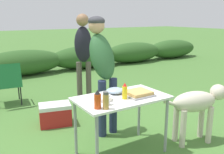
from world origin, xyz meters
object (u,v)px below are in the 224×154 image
Objects in this scene: folding_table at (122,103)px; dog at (198,104)px; paper_cup_stack at (106,100)px; standing_person_in_navy_coat at (102,61)px; cooler_box at (55,114)px; plate_stack at (103,98)px; hot_sauce_bottle at (98,100)px; mixing_bowl at (115,91)px; mustard_bottle at (125,91)px; spice_jar at (106,101)px; camp_chair_green_behind_table at (8,82)px; standing_person_in_olive_jacket at (83,50)px; food_tray at (138,93)px.

folding_table is 1.13× the size of dog.
standing_person_in_navy_coat reaches higher than paper_cup_stack.
dog reaches higher than cooler_box.
hot_sauce_bottle is (-0.18, -0.21, 0.07)m from plate_stack.
mixing_bowl is at bearing 85.09° from folding_table.
mustard_bottle reaches higher than cooler_box.
spice_jar is 0.09m from hot_sauce_bottle.
hot_sauce_bottle is at bearing -158.10° from paper_cup_stack.
spice_jar is 0.34× the size of cooler_box.
paper_cup_stack is at bearing -108.16° from plate_stack.
hot_sauce_bottle is 1.03m from standing_person_in_navy_coat.
standing_person_in_navy_coat is (0.13, 0.73, 0.23)m from mustard_bottle.
folding_table is at bearing 83.59° from mustard_bottle.
plate_stack is 0.79m from standing_person_in_navy_coat.
paper_cup_stack is (-0.31, -0.29, 0.02)m from mixing_bowl.
camp_chair_green_behind_table is (-0.47, 2.82, -0.36)m from spice_jar.
spice_jar is 0.95× the size of mustard_bottle.
folding_table is 0.26m from plate_stack.
paper_cup_stack is at bearing -124.23° from standing_person_in_navy_coat.
camp_chair_green_behind_table is at bearing 98.43° from hot_sauce_bottle.
spice_jar is 0.11× the size of standing_person_in_olive_jacket.
hot_sauce_bottle is (-0.43, -0.18, 0.17)m from folding_table.
paper_cup_stack is 0.07× the size of standing_person_in_navy_coat.
cooler_box is at bearing 110.73° from mixing_bowl.
mustard_bottle is at bearing -73.46° from standing_person_in_olive_jacket.
camp_chair_green_behind_table is (-0.41, 2.76, -0.37)m from hot_sauce_bottle.
standing_person_in_navy_coat is (0.36, 0.64, 0.30)m from plate_stack.
food_tray is at bearing -90.00° from standing_person_in_navy_coat.
paper_cup_stack is at bearing -72.72° from camp_chair_green_behind_table.
dog is at bearing -6.72° from paper_cup_stack.
mixing_bowl is (0.01, 0.16, 0.11)m from folding_table.
standing_person_in_navy_coat reaches higher than mustard_bottle.
standing_person_in_navy_coat reaches higher than food_tray.
folding_table is 0.50m from hot_sauce_bottle.
plate_stack is at bearing -151.05° from mixing_bowl.
plate_stack is at bearing -68.89° from cooler_box.
standing_person_in_navy_coat is at bearing 80.16° from mustard_bottle.
folding_table is 0.20m from mixing_bowl.
camp_chair_green_behind_table is at bearing 101.37° from paper_cup_stack.
mustard_bottle is 1.54m from cooler_box.
standing_person_in_navy_coat is at bearing 96.68° from food_tray.
plate_stack is at bearing 65.39° from spice_jar.
camp_chair_green_behind_table is at bearing 111.51° from food_tray.
standing_person_in_olive_jacket is 2.34m from dog.
mustard_bottle is 0.78m from standing_person_in_navy_coat.
hot_sauce_bottle is (-0.14, -0.05, 0.04)m from paper_cup_stack.
folding_table is 0.66× the size of standing_person_in_navy_coat.
standing_person_in_navy_coat is at bearing -57.61° from camp_chair_green_behind_table.
folding_table is at bearing 33.38° from spice_jar.
dog is (0.84, -0.23, -0.23)m from food_tray.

